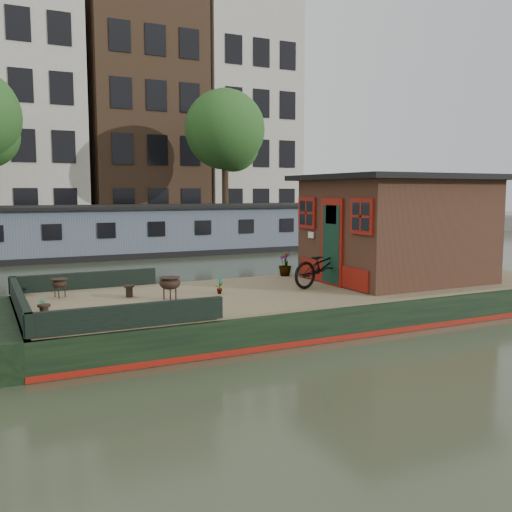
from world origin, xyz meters
name	(u,v)px	position (x,y,z in m)	size (l,w,h in m)	color
ground	(315,316)	(0.00, 0.00, 0.00)	(120.00, 120.00, 0.00)	#2C3421
houseboat_hull	(260,309)	(-1.33, 0.00, 0.27)	(14.01, 4.02, 0.60)	black
houseboat_deck	(315,288)	(0.00, 0.00, 0.62)	(11.80, 3.80, 0.05)	olive
bow_bulwark	(71,298)	(-5.07, 0.00, 0.82)	(3.00, 4.00, 0.35)	black
cabin	(396,227)	(2.19, 0.00, 1.88)	(4.00, 3.50, 2.42)	black
bicycle	(324,265)	(0.20, -0.02, 1.10)	(0.60, 1.72, 0.91)	black
potted_plant_a	(219,285)	(-2.20, 0.10, 0.83)	(0.19, 0.13, 0.37)	#A0682D
potted_plant_d	(285,264)	(0.20, 1.70, 0.94)	(0.33, 0.33, 0.58)	#9E352B
potted_plant_e	(43,307)	(-5.60, -0.52, 0.80)	(0.15, 0.10, 0.29)	maroon
brazier_front	(170,289)	(-3.29, -0.12, 0.87)	(0.41, 0.41, 0.44)	black
brazier_rear	(59,288)	(-5.13, 1.10, 0.84)	(0.34, 0.34, 0.37)	black
bollard_port	(129,291)	(-3.90, 0.56, 0.77)	(0.20, 0.20, 0.23)	black
bollard_stbd	(44,312)	(-5.60, -0.74, 0.77)	(0.21, 0.21, 0.24)	black
far_houseboat	(144,232)	(0.00, 14.00, 0.97)	(20.40, 4.40, 2.11)	#4E5368
quay	(112,234)	(0.00, 20.50, 0.45)	(60.00, 6.00, 0.90)	#47443F
townhouse_row	(87,109)	(0.15, 27.50, 7.90)	(27.25, 8.00, 16.50)	brown
tree_right	(227,133)	(6.14, 19.07, 5.89)	(4.40, 4.40, 7.40)	#332316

